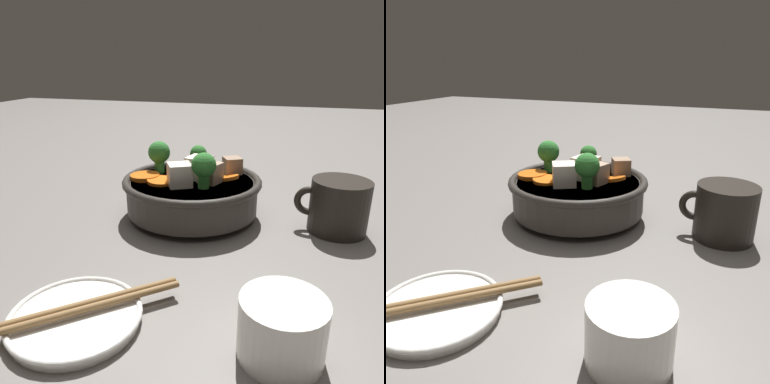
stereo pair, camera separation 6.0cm
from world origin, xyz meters
TOP-DOWN VIEW (x-y plane):
  - ground_plane at (0.00, 0.00)m, footprint 3.00×3.00m
  - stirfry_bowl at (0.00, -0.00)m, footprint 0.22×0.22m
  - side_saucer at (0.03, 0.29)m, footprint 0.13×0.13m
  - tea_cup at (-0.16, 0.27)m, footprint 0.07×0.07m
  - dark_mug at (-0.22, -0.00)m, footprint 0.10×0.08m
  - chopsticks_pair at (0.03, 0.29)m, footprint 0.17×0.15m

SIDE VIEW (x-z plane):
  - ground_plane at x=0.00m, z-range 0.00..0.00m
  - side_saucer at x=0.03m, z-range 0.00..0.01m
  - chopsticks_pair at x=0.03m, z-range 0.01..0.02m
  - tea_cup at x=-0.16m, z-range 0.00..0.06m
  - dark_mug at x=-0.22m, z-range 0.00..0.08m
  - stirfry_bowl at x=0.00m, z-range -0.01..0.10m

